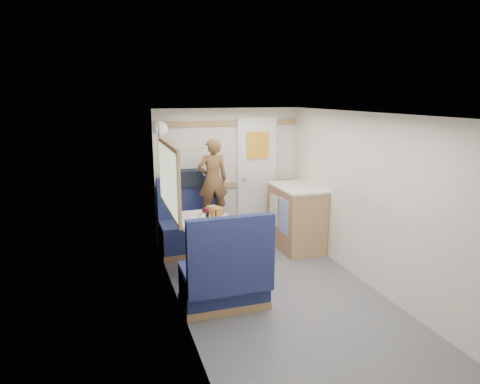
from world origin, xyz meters
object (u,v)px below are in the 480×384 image
object	(u,v)px
person	(213,180)
salt_grinder	(200,216)
tray	(212,224)
bread_loaf	(215,210)
galley_counter	(296,217)
bench_far	(192,231)
dome_light	(160,129)
wine_glass	(205,211)
cheese_block	(213,219)
tumbler_left	(193,225)
dinette_table	(206,232)
duffel_bag	(185,178)
pepper_grinder	(207,215)
orange_fruit	(230,220)
beer_glass	(213,213)
bench_near	(225,281)

from	to	relation	value
person	salt_grinder	size ratio (longest dim) A/B	12.63
tray	bread_loaf	xyz separation A→B (m)	(0.15, 0.41, 0.04)
galley_counter	person	size ratio (longest dim) A/B	0.79
bench_far	bread_loaf	xyz separation A→B (m)	(0.17, -0.67, 0.47)
dome_light	wine_glass	bearing A→B (deg)	-67.48
cheese_block	salt_grinder	size ratio (longest dim) A/B	1.02
dome_light	tumbler_left	size ratio (longest dim) A/B	1.70
dinette_table	duffel_bag	size ratio (longest dim) A/B	1.87
duffel_bag	tumbler_left	size ratio (longest dim) A/B	4.18
cheese_block	pepper_grinder	distance (m)	0.14
dome_light	cheese_block	distance (m)	1.47
tray	galley_counter	bearing A→B (deg)	28.06
dome_light	orange_fruit	world-z (taller)	dome_light
beer_glass	pepper_grinder	world-z (taller)	pepper_grinder
beer_glass	dome_light	bearing A→B (deg)	123.27
beer_glass	bread_loaf	bearing A→B (deg)	61.83
dome_light	bread_loaf	xyz separation A→B (m)	(0.56, -0.66, -0.98)
person	orange_fruit	world-z (taller)	person
cheese_block	orange_fruit	bearing A→B (deg)	-38.46
dinette_table	galley_counter	size ratio (longest dim) A/B	1.00
bench_far	bench_near	xyz separation A→B (m)	(0.00, -1.73, 0.00)
tumbler_left	bench_far	bearing A→B (deg)	79.71
bench_near	galley_counter	distance (m)	2.04
galley_counter	bread_loaf	world-z (taller)	galley_counter
galley_counter	person	distance (m)	1.32
pepper_grinder	bread_loaf	size ratio (longest dim) A/B	0.47
dome_light	pepper_grinder	distance (m)	1.36
person	salt_grinder	world-z (taller)	person
dome_light	tumbler_left	bearing A→B (deg)	-82.33
galley_counter	cheese_block	world-z (taller)	galley_counter
bench_near	galley_counter	bearing A→B (deg)	43.94
bench_near	galley_counter	size ratio (longest dim) A/B	1.14
person	tray	bearing A→B (deg)	74.60
orange_fruit	cheese_block	distance (m)	0.22
bench_near	pepper_grinder	xyz separation A→B (m)	(0.03, 0.86, 0.47)
person	orange_fruit	bearing A→B (deg)	85.53
wine_glass	pepper_grinder	world-z (taller)	wine_glass
wine_glass	tray	bearing A→B (deg)	-77.64
orange_fruit	tray	bearing A→B (deg)	166.72
pepper_grinder	tumbler_left	bearing A→B (deg)	-123.88
beer_glass	bread_loaf	size ratio (longest dim) A/B	0.40
salt_grinder	bread_loaf	bearing A→B (deg)	37.64
tray	dome_light	bearing A→B (deg)	111.01
pepper_grinder	galley_counter	bearing A→B (deg)	20.95
dinette_table	tray	size ratio (longest dim) A/B	2.55
dome_light	tumbler_left	distance (m)	1.57
dinette_table	orange_fruit	bearing A→B (deg)	-50.09
dinette_table	wine_glass	distance (m)	0.28
bench_far	wine_glass	distance (m)	1.07
tray	orange_fruit	distance (m)	0.21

